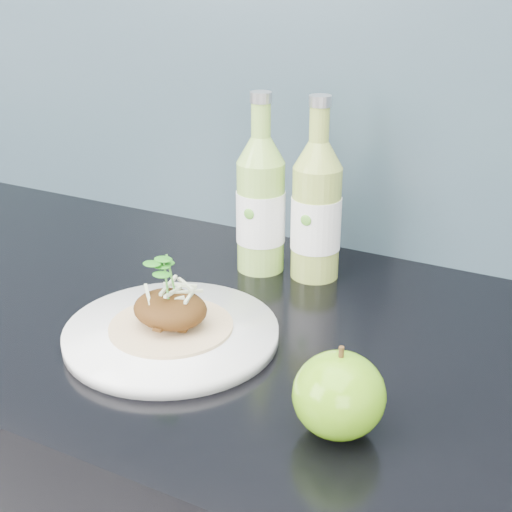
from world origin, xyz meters
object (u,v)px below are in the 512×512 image
at_px(cider_bottle_left, 261,205).
at_px(cider_bottle_right, 316,211).
at_px(green_apple, 339,395).
at_px(dinner_plate, 172,334).

distance_m(cider_bottle_left, cider_bottle_right, 0.08).
bearing_deg(green_apple, cider_bottle_left, 128.43).
bearing_deg(cider_bottle_left, dinner_plate, -78.92).
bearing_deg(cider_bottle_left, green_apple, -41.45).
relative_size(green_apple, cider_bottle_left, 0.42).
distance_m(green_apple, cider_bottle_right, 0.36).
distance_m(dinner_plate, cider_bottle_right, 0.27).
relative_size(green_apple, cider_bottle_right, 0.42).
relative_size(dinner_plate, cider_bottle_left, 1.06).
xyz_separation_m(dinner_plate, green_apple, (0.24, -0.07, 0.03)).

